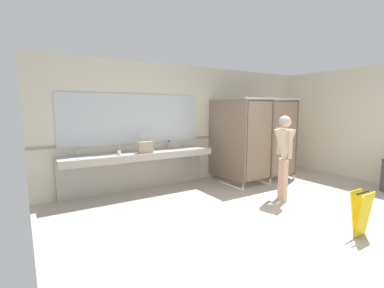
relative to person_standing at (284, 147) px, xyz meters
name	(u,v)px	position (x,y,z in m)	size (l,w,h in m)	color
ground_plane	(301,223)	(-0.53, -0.83, -1.08)	(7.36, 6.73, 0.10)	#B2A899
wall_back	(196,124)	(-0.53, 2.29, 0.35)	(7.36, 0.12, 2.77)	beige
wall_back_tile_band	(197,138)	(-0.53, 2.23, 0.02)	(7.36, 0.01, 0.06)	#9E937F
vanity_counter	(139,162)	(-2.14, 2.01, -0.40)	(3.22, 0.58, 0.97)	#B2ADA3
mirror_panel	(135,119)	(-2.14, 2.22, 0.51)	(3.12, 0.02, 1.07)	silver
bathroom_stalls	(258,138)	(0.68, 1.36, 0.02)	(1.77, 1.36, 2.01)	#84705B
person_standing	(284,147)	(0.00, 0.00, 0.00)	(0.53, 0.53, 1.64)	#DBAD89
handbag	(145,147)	(-2.10, 1.78, -0.04)	(0.30, 0.13, 0.39)	tan
soap_dispenser	(169,145)	(-1.39, 2.10, -0.09)	(0.07, 0.07, 0.19)	#D899B2
paper_cup	(119,153)	(-2.64, 1.79, -0.13)	(0.07, 0.07, 0.08)	white
wet_floor_sign	(361,213)	(-0.34, -1.62, -0.70)	(0.28, 0.19, 0.64)	yellow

